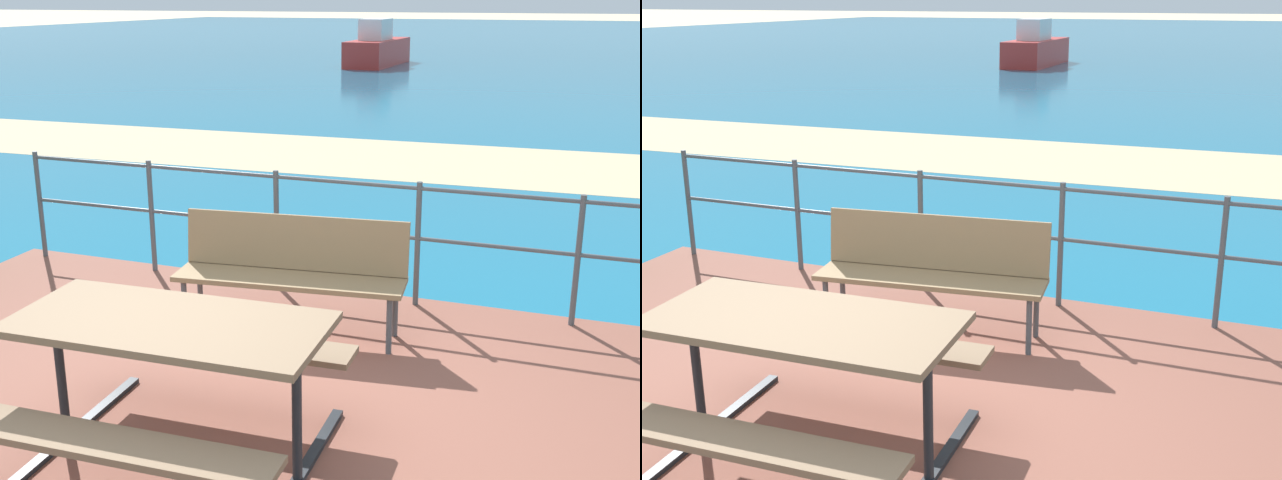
# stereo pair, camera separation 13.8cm
# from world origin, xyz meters

# --- Properties ---
(ground_plane) EXTENTS (240.00, 240.00, 0.00)m
(ground_plane) POSITION_xyz_m (0.00, 0.00, 0.00)
(ground_plane) COLOR beige
(patio_paving) EXTENTS (6.40, 5.20, 0.06)m
(patio_paving) POSITION_xyz_m (0.00, 0.00, 0.03)
(patio_paving) COLOR brown
(patio_paving) RESTS_ON ground
(sea_water) EXTENTS (90.00, 90.00, 0.01)m
(sea_water) POSITION_xyz_m (0.00, 40.00, 0.01)
(sea_water) COLOR #196B8E
(sea_water) RESTS_ON ground
(beach_strip) EXTENTS (54.07, 4.71, 0.01)m
(beach_strip) POSITION_xyz_m (0.00, 8.38, 0.01)
(beach_strip) COLOR tan
(beach_strip) RESTS_ON ground
(picnic_table) EXTENTS (1.64, 1.49, 0.79)m
(picnic_table) POSITION_xyz_m (-0.06, -0.12, 0.65)
(picnic_table) COLOR #7A6047
(picnic_table) RESTS_ON patio_paving
(park_bench) EXTENTS (1.67, 0.61, 0.84)m
(park_bench) POSITION_xyz_m (-0.13, 1.65, 0.57)
(park_bench) COLOR #8C704C
(park_bench) RESTS_ON patio_paving
(railing_fence) EXTENTS (5.94, 0.04, 0.99)m
(railing_fence) POSITION_xyz_m (0.00, 2.46, 0.68)
(railing_fence) COLOR #4C5156
(railing_fence) RESTS_ON patio_paving
(boat_mid) EXTENTS (1.34, 4.80, 1.62)m
(boat_mid) POSITION_xyz_m (-6.22, 24.90, 0.58)
(boat_mid) COLOR red
(boat_mid) RESTS_ON sea_water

